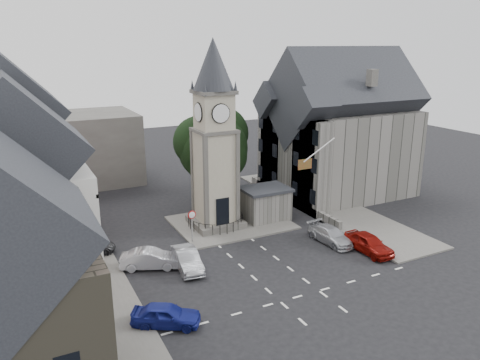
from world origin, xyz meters
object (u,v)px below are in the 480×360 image
clock_tower (214,137)px  pedestrian (307,202)px  stone_shelter (265,204)px  car_east_red (369,243)px  car_west_blue (166,315)px

clock_tower → pedestrian: bearing=-0.3°
stone_shelter → car_east_red: (3.70, -9.83, -0.79)m
stone_shelter → pedestrian: size_ratio=2.62×
car_east_red → car_west_blue: bearing=-174.0°
clock_tower → stone_shelter: 8.15m
car_west_blue → pedestrian: size_ratio=2.44×
car_west_blue → stone_shelter: bearing=-18.1°
clock_tower → stone_shelter: (4.80, -0.49, -6.57)m
stone_shelter → car_east_red: size_ratio=0.97×
car_west_blue → pedestrian: 22.47m
car_east_red → pedestrian: (1.29, 10.27, 0.07)m
clock_tower → car_west_blue: clock_tower is taller
clock_tower → car_west_blue: bearing=-124.6°
car_east_red → pedestrian: pedestrian is taller
clock_tower → pedestrian: size_ratio=9.90×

